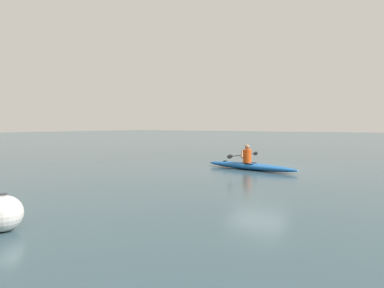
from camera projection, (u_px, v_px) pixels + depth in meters
ground_plane at (258, 168)px, 15.08m from camera, size 160.00×160.00×0.00m
kayak at (250, 166)px, 14.50m from camera, size 4.41×1.25×0.29m
kayaker at (247, 155)px, 14.58m from camera, size 0.57×2.39×0.79m
mooring_buoy_red_near at (4, 213)px, 6.11m from camera, size 0.65×0.65×0.69m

